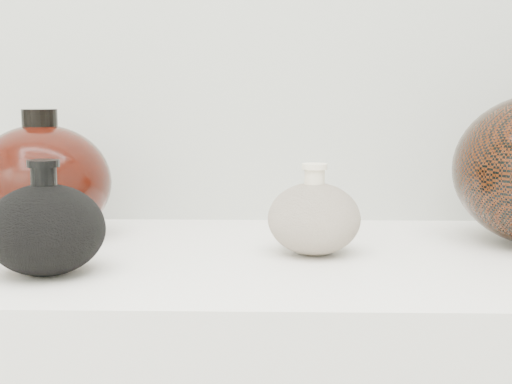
{
  "coord_description": "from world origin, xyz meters",
  "views": [
    {
      "loc": [
        0.05,
        0.03,
        1.11
      ],
      "look_at": [
        0.02,
        0.92,
        0.99
      ],
      "focal_mm": 50.0,
      "sensor_mm": 36.0,
      "label": 1
    }
  ],
  "objects": [
    {
      "name": "left_round_pot",
      "position": [
        -0.29,
        1.04,
        0.98
      ],
      "size": [
        0.25,
        0.25,
        0.19
      ],
      "color": "black",
      "rests_on": "display_counter"
    },
    {
      "name": "black_gourd_vase",
      "position": [
        -0.22,
        0.84,
        0.95
      ],
      "size": [
        0.18,
        0.18,
        0.14
      ],
      "color": "black",
      "rests_on": "display_counter"
    },
    {
      "name": "cream_gourd_vase",
      "position": [
        0.1,
        0.95,
        0.95
      ],
      "size": [
        0.14,
        0.14,
        0.12
      ],
      "color": "#BFA591",
      "rests_on": "display_counter"
    }
  ]
}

